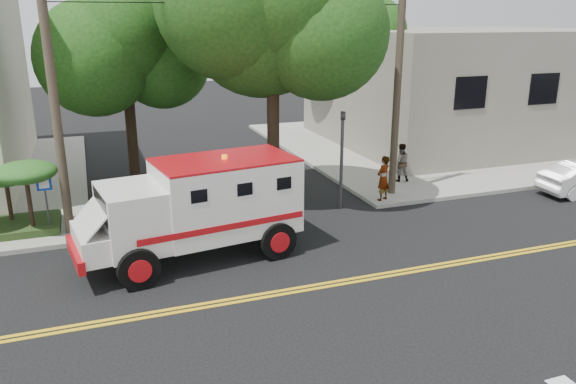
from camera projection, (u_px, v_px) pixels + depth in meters
name	position (u px, v px, depth m)	size (l,w,h in m)	color
ground	(298.00, 290.00, 14.58)	(100.00, 100.00, 0.00)	black
sidewalk_ne	(439.00, 143.00, 31.06)	(17.00, 17.00, 0.15)	gray
building_right	(461.00, 85.00, 31.08)	(14.00, 12.00, 6.00)	slate
utility_pole_left	(54.00, 97.00, 16.81)	(0.28, 0.28, 9.00)	#382D23
utility_pole_right	(398.00, 81.00, 20.85)	(0.28, 0.28, 9.00)	#382D23
tree_main	(288.00, 4.00, 18.63)	(6.08, 5.70, 9.85)	black
tree_left	(133.00, 44.00, 22.58)	(4.48, 4.20, 7.70)	black
tree_right	(349.00, 30.00, 29.79)	(4.80, 4.50, 8.20)	black
traffic_signal	(342.00, 149.00, 20.18)	(0.15, 0.18, 3.60)	#3F3F42
accessibility_sign	(46.00, 196.00, 17.70)	(0.45, 0.10, 2.02)	#3F3F42
palm_planter	(3.00, 188.00, 17.62)	(3.52, 2.63, 2.36)	#1E3314
armored_truck	(199.00, 204.00, 16.09)	(6.62, 3.31, 2.89)	silver
pedestrian_a	(383.00, 178.00, 21.00)	(0.62, 0.41, 1.71)	gray
pedestrian_b	(400.00, 162.00, 23.50)	(0.78, 0.61, 1.61)	gray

